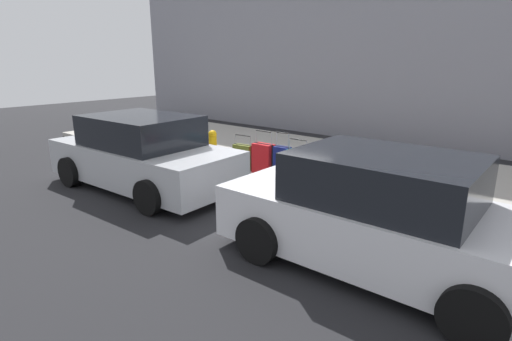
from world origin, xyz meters
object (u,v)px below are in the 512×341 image
at_px(suitcase_black_3, 347,178).
at_px(suitcase_olive_8, 243,157).
at_px(suitcase_red_7, 263,159).
at_px(bollard_post, 188,146).
at_px(suitcase_maroon_2, 370,187).
at_px(parked_car_silver_1, 143,154).
at_px(suitcase_silver_4, 320,174).
at_px(fire_hydrant, 213,146).
at_px(suitcase_red_0, 437,192).
at_px(suitcase_navy_6, 282,162).
at_px(suitcase_olive_1, 402,189).
at_px(suitcase_teal_5, 297,167).
at_px(parked_car_white_0, 381,216).

height_order(suitcase_black_3, suitcase_olive_8, suitcase_black_3).
relative_size(suitcase_red_7, bollard_post, 1.47).
height_order(suitcase_maroon_2, parked_car_silver_1, parked_car_silver_1).
xyz_separation_m(suitcase_silver_4, fire_hydrant, (3.15, -0.05, 0.13)).
distance_m(suitcase_red_0, bollard_post, 6.15).
bearing_deg(suitcase_navy_6, parked_car_silver_1, 46.21).
bearing_deg(suitcase_silver_4, suitcase_olive_8, -1.33).
xyz_separation_m(suitcase_black_3, parked_car_silver_1, (3.63, 2.14, 0.31)).
xyz_separation_m(suitcase_navy_6, suitcase_red_7, (0.51, 0.02, -0.00)).
xyz_separation_m(suitcase_olive_1, suitcase_olive_8, (3.76, 0.03, -0.02)).
height_order(suitcase_olive_1, suitcase_teal_5, suitcase_teal_5).
distance_m(suitcase_silver_4, suitcase_olive_8, 2.13).
distance_m(suitcase_navy_6, parked_car_silver_1, 2.97).
height_order(suitcase_olive_8, parked_car_white_0, parked_car_white_0).
relative_size(suitcase_teal_5, suitcase_red_7, 0.96).
distance_m(suitcase_olive_1, suitcase_olive_8, 3.76).
xyz_separation_m(suitcase_olive_8, bollard_post, (1.80, 0.15, 0.04)).
height_order(suitcase_teal_5, parked_car_silver_1, parked_car_silver_1).
relative_size(suitcase_black_3, fire_hydrant, 1.03).
relative_size(suitcase_maroon_2, suitcase_red_7, 0.74).
bearing_deg(suitcase_olive_1, suitcase_red_7, -0.37).
height_order(suitcase_teal_5, suitcase_navy_6, suitcase_navy_6).
xyz_separation_m(suitcase_olive_1, suitcase_teal_5, (2.17, 0.10, 0.04)).
relative_size(fire_hydrant, parked_car_silver_1, 0.19).
bearing_deg(parked_car_silver_1, suitcase_silver_4, -146.93).
height_order(suitcase_maroon_2, suitcase_black_3, suitcase_black_3).
height_order(suitcase_teal_5, parked_car_white_0, parked_car_white_0).
xyz_separation_m(suitcase_red_0, fire_hydrant, (5.36, 0.06, 0.06)).
bearing_deg(parked_car_white_0, suitcase_red_7, -29.84).
bearing_deg(suitcase_olive_1, suitcase_maroon_2, 10.65).
xyz_separation_m(suitcase_olive_1, suitcase_maroon_2, (0.55, 0.10, -0.06)).
distance_m(suitcase_black_3, parked_car_silver_1, 4.23).
height_order(suitcase_red_0, parked_car_white_0, parked_car_white_0).
distance_m(suitcase_navy_6, fire_hydrant, 2.11).
distance_m(suitcase_teal_5, parked_car_white_0, 3.35).
xyz_separation_m(suitcase_red_0, suitcase_olive_8, (4.34, 0.06, -0.08)).
height_order(suitcase_olive_1, bollard_post, suitcase_olive_1).
distance_m(suitcase_olive_8, parked_car_silver_1, 2.30).
relative_size(suitcase_maroon_2, fire_hydrant, 0.89).
height_order(suitcase_red_0, suitcase_olive_8, suitcase_red_0).
bearing_deg(suitcase_teal_5, suitcase_olive_8, -2.55).
height_order(suitcase_olive_1, suitcase_navy_6, suitcase_navy_6).
distance_m(suitcase_black_3, suitcase_teal_5, 1.09).
relative_size(suitcase_navy_6, parked_car_silver_1, 0.23).
relative_size(suitcase_red_0, parked_car_silver_1, 0.23).
bearing_deg(suitcase_olive_8, suitcase_maroon_2, 178.72).
relative_size(suitcase_black_3, bollard_post, 1.25).
distance_m(suitcase_red_0, suitcase_olive_1, 0.58).
relative_size(suitcase_silver_4, suitcase_red_7, 0.66).
bearing_deg(suitcase_olive_8, parked_car_silver_1, 64.99).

